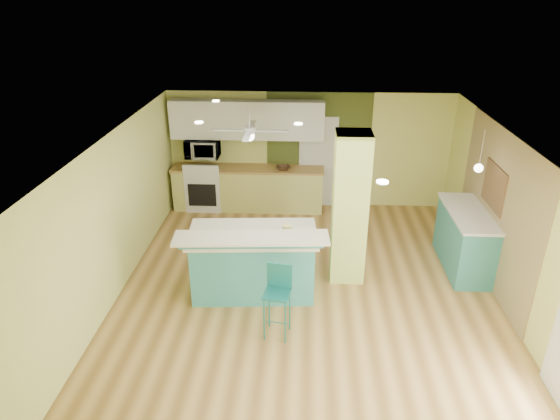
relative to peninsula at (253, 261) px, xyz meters
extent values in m
cube|color=olive|center=(0.86, 0.04, -0.56)|extent=(6.00, 7.00, 0.01)
cube|color=white|center=(0.86, 0.04, 1.95)|extent=(6.00, 7.00, 0.01)
cube|color=#DFE078|center=(0.86, 3.55, 0.70)|extent=(6.00, 0.01, 2.50)
cube|color=#DFE078|center=(0.86, -3.46, 0.70)|extent=(6.00, 0.01, 2.50)
cube|color=#DFE078|center=(-2.15, 0.04, 0.70)|extent=(0.01, 7.00, 2.50)
cube|color=#DFE078|center=(3.86, 0.04, 0.70)|extent=(0.01, 7.00, 2.50)
cube|color=#8C7650|center=(3.85, 0.64, 0.70)|extent=(0.02, 3.40, 2.50)
cube|color=#465120|center=(1.06, 3.53, 0.70)|extent=(2.20, 0.02, 2.50)
cube|color=silver|center=(1.06, 3.50, 0.45)|extent=(0.82, 0.05, 2.00)
cube|color=#C2D864|center=(1.51, 0.54, 0.70)|extent=(0.55, 0.55, 2.50)
cube|color=#CBC86A|center=(-0.44, 3.24, -0.10)|extent=(3.20, 0.60, 0.90)
cube|color=olive|center=(-0.44, 3.24, 0.37)|extent=(3.25, 0.63, 0.04)
cube|color=silver|center=(-1.39, 3.24, -0.10)|extent=(0.76, 0.64, 0.90)
cube|color=black|center=(-1.39, 2.91, -0.13)|extent=(0.59, 0.02, 0.50)
cube|color=silver|center=(-1.39, 2.94, 0.44)|extent=(0.76, 0.06, 0.18)
cube|color=white|center=(-0.44, 3.36, 1.40)|extent=(3.20, 0.34, 0.80)
imported|color=white|center=(-1.39, 3.24, 0.80)|extent=(0.70, 0.48, 0.39)
cylinder|color=silver|center=(-0.24, 2.04, 1.75)|extent=(0.03, 0.03, 0.40)
cylinder|color=silver|center=(-0.24, 2.04, 1.55)|extent=(0.24, 0.24, 0.10)
sphere|color=white|center=(-0.24, 2.04, 1.43)|extent=(0.18, 0.18, 0.18)
cylinder|color=silver|center=(3.51, 0.79, 1.64)|extent=(0.01, 0.01, 0.62)
sphere|color=white|center=(3.51, 0.79, 1.33)|extent=(0.14, 0.14, 0.14)
cube|color=brown|center=(3.82, 0.84, 1.00)|extent=(0.03, 0.90, 0.70)
cube|color=teal|center=(0.00, 0.02, -0.06)|extent=(1.92, 1.06, 0.99)
cube|color=#EFE7CF|center=(0.00, 0.02, 0.46)|extent=(2.04, 1.17, 0.05)
cube|color=teal|center=(0.03, -0.42, 0.56)|extent=(2.11, 0.30, 0.14)
cube|color=#EFE7CF|center=(0.03, -0.42, 0.62)|extent=(2.27, 0.61, 0.04)
cylinder|color=#1C7A7E|center=(0.27, -1.20, -0.22)|extent=(0.02, 0.02, 0.67)
cylinder|color=#1C7A7E|center=(0.56, -1.25, -0.22)|extent=(0.02, 0.02, 0.67)
cylinder|color=#1C7A7E|center=(0.32, -0.91, -0.22)|extent=(0.02, 0.02, 0.67)
cylinder|color=#1C7A7E|center=(0.61, -0.96, -0.22)|extent=(0.02, 0.02, 0.67)
cube|color=#1C7A7E|center=(0.44, -1.08, 0.13)|extent=(0.41, 0.41, 0.03)
cube|color=#1C7A7E|center=(0.47, -0.93, 0.33)|extent=(0.35, 0.09, 0.37)
cube|color=teal|center=(3.56, 0.94, -0.05)|extent=(0.66, 1.58, 1.02)
cube|color=white|center=(3.56, 0.94, 0.48)|extent=(0.70, 1.65, 0.05)
imported|color=#3C2718|center=(0.33, 3.16, 0.42)|extent=(0.36, 0.36, 0.08)
cylinder|color=yellow|center=(0.53, 0.01, 0.56)|extent=(0.15, 0.15, 0.15)
camera|label=1|loc=(0.78, -6.76, 3.98)|focal=32.00mm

